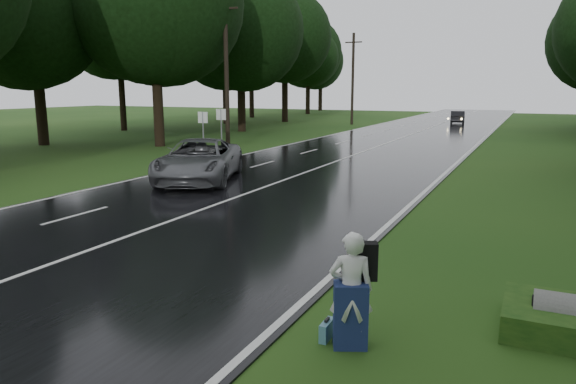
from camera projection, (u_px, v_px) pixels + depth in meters
name	position (u px, v px, depth m)	size (l,w,h in m)	color
ground	(102.00, 247.00, 12.77)	(160.00, 160.00, 0.00)	#274A16
road	(357.00, 154.00, 30.51)	(12.00, 140.00, 0.04)	black
lane_center	(357.00, 154.00, 30.50)	(0.12, 140.00, 0.01)	silver
grey_car	(199.00, 160.00, 21.54)	(2.83, 6.13, 1.70)	#56585C
far_car	(458.00, 117.00, 56.66)	(1.42, 4.08, 1.35)	black
hitchhiker	(352.00, 294.00, 7.71)	(0.77, 0.74, 1.78)	silver
suitcase	(327.00, 330.00, 8.07)	(0.12, 0.41, 0.29)	teal
utility_pole_mid	(228.00, 148.00, 33.71)	(1.80, 0.28, 9.54)	black
utility_pole_far	(352.00, 124.00, 55.87)	(1.80, 0.28, 9.42)	black
road_sign_a	(204.00, 158.00, 29.05)	(0.61, 0.10, 2.54)	white
road_sign_b	(222.00, 154.00, 30.69)	(0.63, 0.10, 2.63)	white
tree_left_d	(160.00, 146.00, 34.97)	(10.03, 10.03, 15.68)	black
tree_left_e	(242.00, 131.00, 46.99)	(9.14, 9.14, 14.28)	black
tree_left_f	(285.00, 122.00, 60.25)	(10.66, 10.66, 16.66)	black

